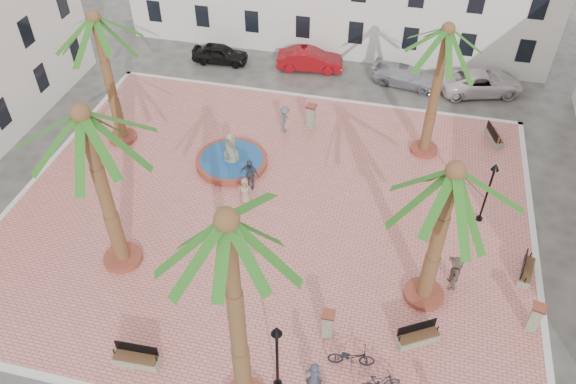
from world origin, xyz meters
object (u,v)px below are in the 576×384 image
Objects in this scene: lamppost_s at (277,347)px; pedestrian_fountain_a at (245,191)px; lamppost_e at (491,183)px; car_silver at (406,76)px; car_red at (310,60)px; bollard_se at (328,324)px; pedestrian_fountain_b at (250,174)px; palm_sw at (87,134)px; palm_ne at (445,45)px; cyclist_a at (314,378)px; palm_e at (451,190)px; bench_s at (137,359)px; fountain at (232,160)px; palm_nw at (98,33)px; bollard_n at (311,116)px; car_white at (481,82)px; pedestrian_north at (285,119)px; car_black at (220,54)px; bollard_e at (535,317)px; bench_se at (418,337)px; bicycle_b at (379,383)px; pedestrian_east at (455,272)px; bench_ne at (494,137)px; bench_e at (526,271)px; palm_s at (229,245)px; bicycle_a at (351,357)px.

pedestrian_fountain_a is (-4.13, 9.53, -1.79)m from lamppost_s.
car_silver is at bearing 110.87° from lamppost_e.
bollard_se is at bearing -173.40° from car_red.
car_silver is (1.47, 20.75, -0.26)m from bollard_se.
pedestrian_fountain_a is 1.22m from pedestrian_fountain_b.
car_red is (4.79, 19.45, -6.61)m from palm_sw.
palm_ne is at bearing -156.55° from car_silver.
palm_e is at bearing -115.21° from cyclist_a.
fountain is at bearing 88.15° from bench_s.
palm_nw reaches higher than palm_e.
cyclist_a is at bearing -77.94° from bollard_n.
palm_e reaches higher than bollard_n.
car_white is at bearing 58.22° from pedestrian_fountain_b.
pedestrian_north is 0.43× the size of car_black.
bench_s is (7.15, -13.51, -6.41)m from palm_nw.
lamppost_e is 2.47× the size of bollard_e.
lamppost_e is (16.14, 6.60, -4.77)m from palm_sw.
bench_se is 0.48× the size of lamppost_s.
car_white is (2.73, 20.37, 0.33)m from bench_se.
bicycle_b is 0.43× the size of car_black.
bench_s is at bearing -156.84° from bollard_se.
bench_s is 0.42× the size of car_silver.
palm_ne is at bearing 114.20° from bollard_e.
palm_nw reaches higher than bollard_e.
palm_nw reaches higher than bollard_n.
palm_nw is at bearing 159.86° from bollard_e.
pedestrian_fountain_a is at bearing 19.90° from bicycle_b.
lamppost_s is (12.77, -13.13, -4.11)m from palm_nw.
car_red is (0.37, 14.38, -0.19)m from pedestrian_fountain_a.
lamppost_s reaches higher than pedestrian_east.
palm_ne is 4.59× the size of pedestrian_north.
bench_s is at bearing 168.00° from bench_se.
car_red reaches higher than bicycle_b.
bollard_se reaches higher than bollard_e.
bench_ne is 1.24× the size of bollard_e.
fountain is 2.36m from pedestrian_fountain_b.
bench_e is at bearing -16.41° from fountain.
fountain is 17.09m from bollard_e.
palm_nw is at bearing -170.32° from palm_ne.
pedestrian_north reaches higher than bench_s.
fountain reaches higher than bench_se.
palm_e is 4.79× the size of pedestrian_fountain_a.
palm_ne is 17.57m from car_black.
bicycle_b is at bearing 3.89° from bench_s.
car_black is (-9.14, 24.29, -8.00)m from palm_s.
bench_s is 24.36m from car_red.
lamppost_s is 2.43× the size of bollard_n.
pedestrian_east is 0.39× the size of car_red.
bicycle_a is at bearing -117.92° from lamppost_e.
pedestrian_fountain_a is (-9.16, 6.33, 0.52)m from bench_se.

